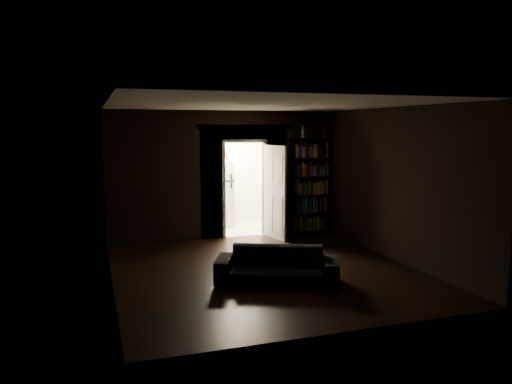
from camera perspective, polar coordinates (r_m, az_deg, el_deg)
ground at (r=8.63m, az=0.97°, el=-8.96°), size 5.50×5.50×0.00m
room_walls at (r=9.33m, az=-1.26°, el=2.78°), size 5.02×5.61×2.84m
kitchen_alcove at (r=12.19m, az=-2.86°, el=1.61°), size 2.20×1.80×2.60m
sofa at (r=7.89m, az=2.39°, el=-7.78°), size 2.07×1.51×0.73m
bookshelf at (r=11.52m, az=6.08°, el=0.70°), size 0.95×0.64×2.20m
refrigerator at (r=12.39m, az=-4.55°, el=-0.10°), size 0.87×0.83×1.65m
door at (r=10.91m, az=2.16°, el=-0.03°), size 0.22×0.84×2.05m
figurine at (r=11.40m, az=5.36°, el=6.85°), size 0.09×0.09×0.27m
bottles at (r=12.24m, az=-4.55°, el=4.28°), size 0.62×0.09×0.25m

